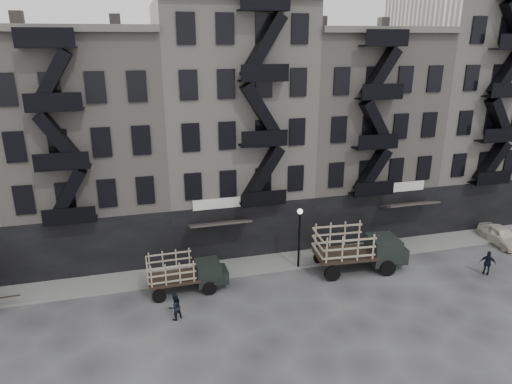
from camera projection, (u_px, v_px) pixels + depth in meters
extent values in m
plane|color=#38383A|center=(266.00, 294.00, 27.49)|extent=(140.00, 140.00, 0.00)
cube|color=slate|center=(251.00, 265.00, 30.90)|extent=(55.00, 2.50, 0.15)
cube|color=gray|center=(89.00, 146.00, 31.79)|extent=(10.00, 10.00, 15.00)
cube|color=black|center=(94.00, 248.00, 29.02)|extent=(10.00, 0.35, 4.00)
cube|color=#595651|center=(65.00, 28.00, 24.61)|extent=(10.00, 0.50, 0.40)
cube|color=#4C4744|center=(23.00, 22.00, 28.45)|extent=(0.70, 0.70, 1.20)
cube|color=#4C4744|center=(115.00, 23.00, 29.80)|extent=(0.70, 0.70, 1.20)
cube|color=#A7A29A|center=(229.00, 125.00, 33.92)|extent=(10.00, 10.00, 17.00)
cube|color=black|center=(246.00, 231.00, 31.47)|extent=(10.00, 0.35, 4.00)
cube|color=gray|center=(351.00, 132.00, 36.69)|extent=(10.00, 10.00, 15.00)
cube|color=black|center=(376.00, 217.00, 33.93)|extent=(10.00, 0.35, 4.00)
cube|color=#595651|center=(395.00, 29.00, 29.51)|extent=(10.00, 0.50, 0.40)
cube|color=#4C4744|center=(321.00, 25.00, 33.36)|extent=(0.70, 0.70, 1.20)
cube|color=#4C4744|center=(388.00, 25.00, 34.71)|extent=(0.70, 0.70, 1.20)
cube|color=#A7A29A|center=(460.00, 108.00, 38.66)|extent=(10.00, 10.00, 18.00)
cube|color=black|center=(489.00, 205.00, 36.38)|extent=(10.00, 0.35, 4.00)
cylinder|color=black|center=(299.00, 241.00, 29.97)|extent=(0.14, 0.14, 4.00)
sphere|color=silver|center=(300.00, 211.00, 29.29)|extent=(0.36, 0.36, 0.36)
cube|color=black|center=(174.00, 278.00, 27.46)|extent=(3.11, 1.87, 0.16)
cube|color=black|center=(208.00, 272.00, 27.98)|extent=(1.48, 1.66, 1.35)
cube|color=black|center=(221.00, 274.00, 28.29)|extent=(0.75, 1.37, 0.81)
cylinder|color=black|center=(210.00, 289.00, 27.34)|extent=(0.82, 0.22, 0.81)
cylinder|color=black|center=(204.00, 274.00, 28.98)|extent=(0.82, 0.22, 0.81)
cylinder|color=black|center=(159.00, 296.00, 26.55)|extent=(0.82, 0.22, 0.81)
cylinder|color=black|center=(157.00, 281.00, 28.20)|extent=(0.82, 0.22, 0.81)
cube|color=black|center=(345.00, 254.00, 29.93)|extent=(4.05, 2.58, 0.21)
cube|color=black|center=(383.00, 249.00, 30.35)|extent=(1.99, 2.19, 1.71)
cube|color=black|center=(397.00, 253.00, 30.64)|extent=(1.05, 1.78, 1.03)
cylinder|color=black|center=(388.00, 268.00, 29.52)|extent=(1.05, 0.33, 1.03)
cylinder|color=black|center=(373.00, 253.00, 31.65)|extent=(1.05, 0.33, 1.03)
cylinder|color=black|center=(332.00, 274.00, 28.87)|extent=(1.05, 0.33, 1.03)
cylinder|color=black|center=(321.00, 257.00, 31.00)|extent=(1.05, 0.33, 1.03)
imported|color=beige|center=(501.00, 235.00, 34.09)|extent=(1.85, 4.01, 1.33)
imported|color=black|center=(175.00, 306.00, 24.84)|extent=(0.98, 0.92, 1.60)
imported|color=black|center=(488.00, 263.00, 29.55)|extent=(1.01, 0.93, 1.66)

